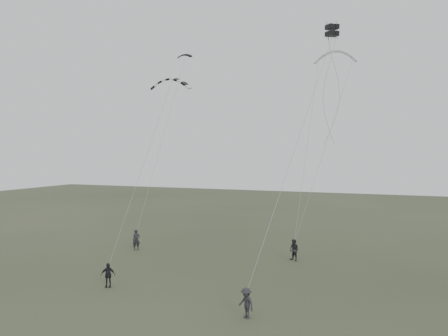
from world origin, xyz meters
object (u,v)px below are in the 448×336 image
at_px(kite_pale_large, 335,52).
at_px(kite_striped, 171,79).
at_px(flyer_left, 136,240).
at_px(flyer_right, 294,250).
at_px(flyer_center, 108,275).
at_px(kite_dark_small, 185,55).
at_px(flyer_far, 246,303).
at_px(kite_box, 332,30).

bearing_deg(kite_pale_large, kite_striped, -154.17).
bearing_deg(kite_striped, flyer_left, 144.91).
height_order(flyer_left, flyer_right, flyer_left).
height_order(flyer_center, kite_dark_small, kite_dark_small).
bearing_deg(flyer_far, flyer_left, 171.40).
bearing_deg(flyer_center, kite_dark_small, 71.75).
relative_size(flyer_center, flyer_far, 0.98).
xyz_separation_m(flyer_center, flyer_far, (9.86, -1.71, 0.02)).
bearing_deg(flyer_far, kite_striped, 165.42).
height_order(flyer_center, kite_pale_large, kite_pale_large).
relative_size(kite_dark_small, kite_striped, 0.43).
xyz_separation_m(flyer_left, flyer_center, (4.19, -9.73, -0.12)).
relative_size(flyer_far, kite_box, 2.15).
xyz_separation_m(flyer_far, kite_pale_large, (2.19, 16.92, 16.30)).
bearing_deg(flyer_left, kite_dark_small, 19.91).
bearing_deg(kite_dark_small, flyer_right, -18.79).
bearing_deg(kite_dark_small, flyer_center, -85.04).
xyz_separation_m(flyer_right, kite_box, (3.48, -4.95, 15.57)).
bearing_deg(flyer_center, flyer_far, -35.18).
bearing_deg(flyer_far, kite_dark_small, 156.32).
relative_size(kite_pale_large, kite_striped, 1.08).
bearing_deg(kite_striped, kite_box, -21.44).
distance_m(flyer_right, kite_pale_large, 16.94).
distance_m(flyer_far, kite_striped, 19.26).
xyz_separation_m(flyer_left, kite_striped, (4.43, -1.77, 13.50)).
bearing_deg(flyer_right, flyer_center, -102.62).
relative_size(flyer_far, kite_dark_small, 1.12).
distance_m(flyer_far, kite_box, 17.77).
bearing_deg(flyer_far, kite_pale_large, 113.19).
bearing_deg(flyer_far, flyer_right, 121.99).
relative_size(flyer_center, kite_dark_small, 1.10).
bearing_deg(flyer_left, kite_box, -55.05).
distance_m(kite_pale_large, kite_striped, 14.12).
bearing_deg(flyer_right, kite_striped, -133.36).
height_order(kite_dark_small, kite_pale_large, kite_dark_small).
height_order(kite_dark_small, kite_striped, kite_dark_small).
distance_m(flyer_left, kite_dark_small, 17.73).
height_order(kite_pale_large, kite_striped, kite_pale_large).
relative_size(flyer_right, kite_box, 2.31).
height_order(flyer_center, flyer_far, flyer_far).
distance_m(flyer_right, kite_box, 16.70).
bearing_deg(kite_pale_large, flyer_far, -103.12).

